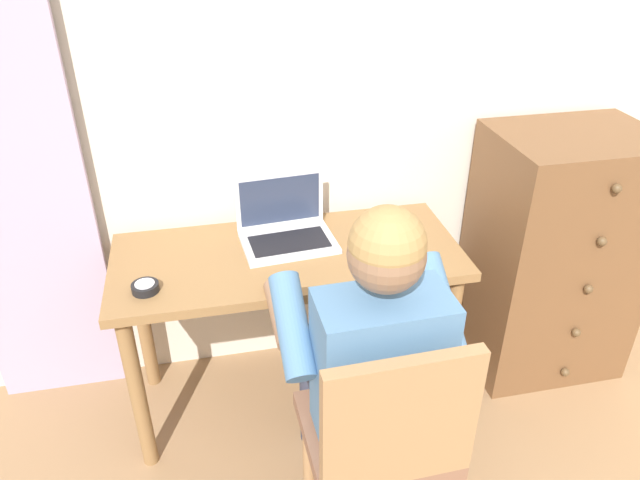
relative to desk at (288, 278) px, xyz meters
The scene contains 9 objects.
wall_back 0.89m from the desk, 34.20° to the left, with size 4.80×0.05×2.50m, color beige.
curtain_panel 1.09m from the desk, 163.72° to the left, with size 0.50×0.03×2.21m, color #B29EBC.
desk is the anchor object (origin of this frame).
dresser 1.14m from the desk, ahead, with size 0.62×0.51×1.07m.
chair 0.74m from the desk, 77.93° to the right, with size 0.43×0.41×0.90m.
person_seated 0.56m from the desk, 74.41° to the right, with size 0.54×0.59×1.22m.
laptop 0.19m from the desk, 84.12° to the left, with size 0.36×0.28×0.24m.
computer_mouse 0.36m from the desk, 16.16° to the left, with size 0.06×0.10×0.03m, color black.
desk_clock 0.53m from the desk, 164.42° to the right, with size 0.09×0.09×0.03m.
Camera 1 is at (-0.78, 0.02, 1.88)m, focal length 33.62 mm.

